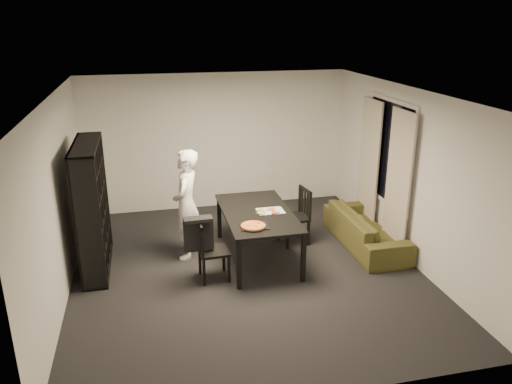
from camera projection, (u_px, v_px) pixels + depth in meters
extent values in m
cube|color=black|center=(246.00, 269.00, 7.44)|extent=(5.00, 5.50, 0.01)
cube|color=white|center=(245.00, 94.00, 6.58)|extent=(5.00, 5.50, 0.01)
cube|color=white|center=(217.00, 142.00, 9.54)|extent=(5.00, 0.01, 2.60)
cube|color=white|center=(308.00, 283.00, 4.48)|extent=(5.00, 0.01, 2.60)
cube|color=white|center=(58.00, 201.00, 6.48)|extent=(0.01, 5.50, 2.60)
cube|color=white|center=(408.00, 175.00, 7.53)|extent=(0.01, 5.50, 2.60)
cube|color=black|center=(389.00, 152.00, 8.02)|extent=(0.02, 1.40, 1.60)
cube|color=white|center=(389.00, 152.00, 8.02)|extent=(0.03, 1.52, 1.72)
cube|color=beige|center=(398.00, 183.00, 7.64)|extent=(0.03, 0.70, 2.25)
cube|color=beige|center=(369.00, 165.00, 8.59)|extent=(0.03, 0.70, 2.25)
cube|color=black|center=(92.00, 207.00, 7.22)|extent=(0.35, 1.50, 1.90)
cube|color=black|center=(257.00, 213.00, 7.57)|extent=(1.02, 1.84, 0.04)
cube|color=black|center=(239.00, 265.00, 6.80)|extent=(0.06, 0.06, 0.73)
cube|color=black|center=(303.00, 258.00, 6.99)|extent=(0.06, 0.06, 0.73)
cube|color=black|center=(219.00, 218.00, 8.40)|extent=(0.06, 0.06, 0.73)
cube|color=black|center=(272.00, 213.00, 8.59)|extent=(0.06, 0.06, 0.73)
cube|color=black|center=(214.00, 251.00, 7.06)|extent=(0.43, 0.43, 0.04)
cube|color=black|center=(200.00, 237.00, 6.93)|extent=(0.06, 0.41, 0.44)
cube|color=black|center=(200.00, 224.00, 6.86)|extent=(0.05, 0.39, 0.05)
cube|color=black|center=(229.00, 269.00, 7.02)|extent=(0.04, 0.04, 0.40)
cube|color=black|center=(224.00, 258.00, 7.34)|extent=(0.04, 0.04, 0.40)
cube|color=black|center=(204.00, 273.00, 6.93)|extent=(0.04, 0.04, 0.40)
cube|color=black|center=(200.00, 261.00, 7.25)|extent=(0.04, 0.04, 0.40)
cube|color=black|center=(294.00, 218.00, 8.18)|extent=(0.49, 0.49, 0.04)
cube|color=black|center=(305.00, 202.00, 8.16)|extent=(0.10, 0.43, 0.46)
cube|color=black|center=(305.00, 190.00, 8.09)|extent=(0.09, 0.41, 0.05)
cube|color=black|center=(279.00, 228.00, 8.36)|extent=(0.04, 0.04, 0.42)
cube|color=black|center=(288.00, 237.00, 8.03)|extent=(0.04, 0.04, 0.42)
cube|color=black|center=(299.00, 225.00, 8.48)|extent=(0.04, 0.04, 0.42)
cube|color=black|center=(308.00, 233.00, 8.16)|extent=(0.04, 0.04, 0.42)
cube|color=black|center=(199.00, 236.00, 6.92)|extent=(0.42, 0.10, 0.44)
cube|color=black|center=(198.00, 219.00, 6.84)|extent=(0.40, 0.19, 0.05)
imported|color=white|center=(186.00, 205.00, 7.59)|extent=(0.57, 0.72, 1.72)
cube|color=black|center=(254.00, 226.00, 7.04)|extent=(0.42, 0.35, 0.01)
cylinder|color=brown|center=(253.00, 226.00, 6.99)|extent=(0.35, 0.35, 0.02)
cylinder|color=gold|center=(253.00, 225.00, 6.98)|extent=(0.31, 0.31, 0.01)
cube|color=white|center=(270.00, 211.00, 7.58)|extent=(0.40, 0.30, 0.01)
imported|color=#393716|center=(366.00, 229.00, 8.16)|extent=(0.75, 1.93, 0.56)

